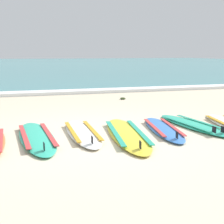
% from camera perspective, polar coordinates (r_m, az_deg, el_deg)
% --- Properties ---
extents(ground_plane, '(80.00, 80.00, 0.00)m').
position_cam_1_polar(ground_plane, '(5.37, -2.76, -4.40)').
color(ground_plane, beige).
extents(sea, '(80.00, 60.00, 0.10)m').
position_cam_1_polar(sea, '(40.43, -14.57, 8.84)').
color(sea, teal).
rests_on(sea, ground).
extents(wave_foam_strip, '(80.00, 0.70, 0.11)m').
position_cam_1_polar(wave_foam_strip, '(10.90, -9.74, 3.71)').
color(wave_foam_strip, white).
rests_on(wave_foam_strip, ground).
extents(surfboard_1, '(0.73, 2.25, 0.18)m').
position_cam_1_polar(surfboard_1, '(5.28, -14.02, -4.57)').
color(surfboard_1, '#2DB793').
rests_on(surfboard_1, ground).
extents(surfboard_2, '(0.52, 2.02, 0.18)m').
position_cam_1_polar(surfboard_2, '(5.42, -5.60, -3.89)').
color(surfboard_2, white).
rests_on(surfboard_2, ground).
extents(surfboard_3, '(0.88, 2.45, 0.18)m').
position_cam_1_polar(surfboard_3, '(5.32, 2.83, -4.14)').
color(surfboard_3, yellow).
rests_on(surfboard_3, ground).
extents(surfboard_4, '(0.77, 1.99, 0.18)m').
position_cam_1_polar(surfboard_4, '(5.74, 9.61, -3.13)').
color(surfboard_4, '#3875CC').
rests_on(surfboard_4, ground).
extents(surfboard_5, '(0.80, 2.10, 0.18)m').
position_cam_1_polar(surfboard_5, '(6.19, 14.99, -2.32)').
color(surfboard_5, '#2DB793').
rests_on(surfboard_5, ground).
extents(seaweed_clump_near_shoreline, '(0.18, 0.14, 0.06)m').
position_cam_1_polar(seaweed_clump_near_shoreline, '(9.43, 2.06, 2.58)').
color(seaweed_clump_near_shoreline, '#384723').
rests_on(seaweed_clump_near_shoreline, ground).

